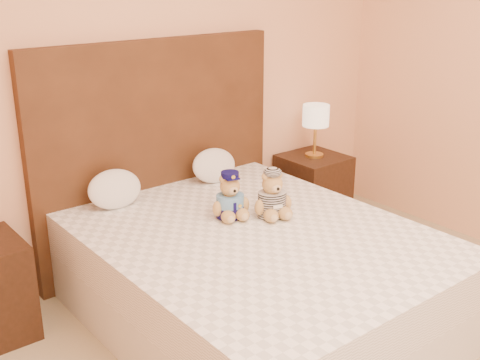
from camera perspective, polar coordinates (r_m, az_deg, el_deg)
name	(u,v)px	position (r m, az deg, el deg)	size (l,w,h in m)	color
bed	(256,277)	(3.42, 1.56, -9.21)	(1.60, 2.00, 0.55)	white
headboard	(158,155)	(3.99, -7.76, 2.37)	(1.75, 0.08, 1.50)	#4F2D17
nightstand_right	(313,190)	(4.73, 6.91, -0.93)	(0.45, 0.45, 0.55)	#341B10
lamp	(316,118)	(4.56, 7.20, 5.84)	(0.20, 0.20, 0.40)	gold
teddy_police	(230,195)	(3.44, -0.95, -1.43)	(0.24, 0.23, 0.27)	#B28545
teddy_prisoner	(272,194)	(3.46, 3.07, -1.32)	(0.24, 0.23, 0.27)	#B28545
pillow_left	(115,187)	(3.68, -11.81, -0.68)	(0.34, 0.22, 0.24)	white
pillow_right	(214,164)	(4.04, -2.48, 1.54)	(0.34, 0.22, 0.24)	white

